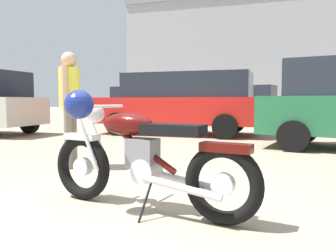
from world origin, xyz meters
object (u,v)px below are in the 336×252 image
(white_estate_far, at_px, (181,102))
(red_hatchback_near, at_px, (135,103))
(vintage_motorcycle, at_px, (138,155))
(bystander, at_px, (70,97))
(dark_sedan_left, at_px, (254,102))

(white_estate_far, distance_m, red_hatchback_near, 7.92)
(white_estate_far, relative_size, red_hatchback_near, 1.12)
(red_hatchback_near, bearing_deg, vintage_motorcycle, 117.05)
(red_hatchback_near, bearing_deg, bystander, 112.71)
(bystander, xyz_separation_m, red_hatchback_near, (-4.57, 11.62, -0.18))
(white_estate_far, height_order, dark_sedan_left, dark_sedan_left)
(vintage_motorcycle, relative_size, red_hatchback_near, 0.49)
(red_hatchback_near, xyz_separation_m, dark_sedan_left, (5.68, 2.90, 0.08))
(vintage_motorcycle, relative_size, bystander, 1.25)
(red_hatchback_near, height_order, dark_sedan_left, dark_sedan_left)
(white_estate_far, xyz_separation_m, red_hatchback_near, (-4.59, 6.45, -0.10))
(white_estate_far, distance_m, dark_sedan_left, 9.41)
(bystander, xyz_separation_m, white_estate_far, (0.02, 5.17, -0.08))
(vintage_motorcycle, relative_size, dark_sedan_left, 0.50)
(bystander, bearing_deg, vintage_motorcycle, 125.61)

